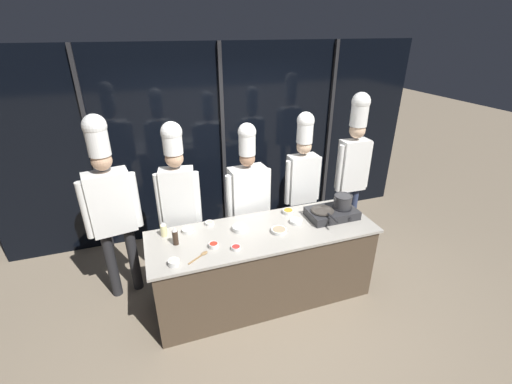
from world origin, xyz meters
The scene contains 23 objects.
ground_plane centered at (0.00, 0.00, 0.00)m, with size 24.00×24.00×0.00m, color #7F705B.
window_wall_back centered at (0.00, 1.73, 1.35)m, with size 6.05×0.09×2.70m.
demo_counter centered at (0.00, 0.00, 0.45)m, with size 2.45×0.82×0.89m.
portable_stove centered at (0.84, 0.03, 0.94)m, with size 0.55×0.36×0.11m.
frying_pan centered at (0.71, 0.03, 1.01)m, with size 0.26×0.45×0.04m.
stock_pot centered at (0.97, 0.03, 1.07)m, with size 0.23×0.20×0.15m.
squeeze_bottle_soy centered at (-0.92, 0.06, 0.98)m, with size 0.06×0.06×0.20m.
squeeze_bottle_oil centered at (-1.01, 0.26, 0.97)m, with size 0.07×0.07×0.16m.
prep_bowl_garlic centered at (-0.77, 0.25, 0.91)m, with size 0.13×0.13×0.04m.
prep_bowl_mushrooms centered at (0.15, -0.07, 0.91)m, with size 0.17×0.17×0.04m.
prep_bowl_chili_flakes centered at (-0.57, -0.12, 0.92)m, with size 0.10×0.10×0.05m.
prep_bowl_rice centered at (0.40, 0.04, 0.91)m, with size 0.14×0.14×0.04m.
prep_bowl_carrots centered at (0.40, 0.27, 0.92)m, with size 0.13×0.13×0.05m.
prep_bowl_shrimp centered at (-0.52, 0.32, 0.91)m, with size 0.10×0.10×0.03m.
prep_bowl_noodles centered at (-0.98, -0.27, 0.92)m, with size 0.11×0.11×0.05m.
prep_bowl_bean_sprouts centered at (-0.24, 0.10, 0.92)m, with size 0.16×0.16×0.05m.
prep_bowl_bell_pepper centered at (-0.37, -0.22, 0.91)m, with size 0.10×0.10×0.03m.
serving_spoon_slotted centered at (-0.71, -0.21, 0.90)m, with size 0.22×0.16×0.02m.
chef_head centered at (-1.50, 0.61, 1.23)m, with size 0.57×0.30×2.12m.
chef_sous centered at (-0.80, 0.60, 1.21)m, with size 0.48×0.25×2.00m.
chef_line centered at (0.02, 0.62, 1.08)m, with size 0.57×0.27×1.91m.
chef_pastry centered at (0.78, 0.70, 1.16)m, with size 0.49×0.21×1.96m.
chef_apprentice centered at (1.51, 0.68, 1.30)m, with size 0.49×0.23×2.15m.
Camera 1 is at (-1.09, -2.90, 2.86)m, focal length 24.00 mm.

